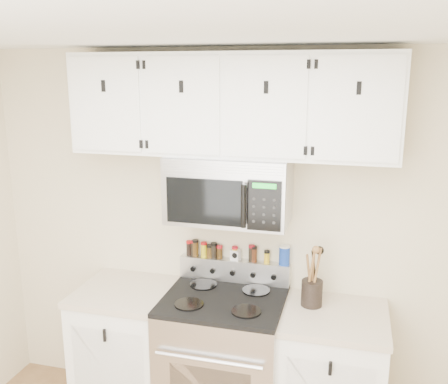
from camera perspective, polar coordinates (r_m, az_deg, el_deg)
name	(u,v)px	position (r m, az deg, el deg)	size (l,w,h in m)	color
back_wall	(236,237)	(3.40, 1.35, -5.18)	(3.50, 0.01, 2.50)	beige
ceiling	(98,20)	(1.59, -14.22, 18.55)	(3.50, 3.50, 0.01)	white
range	(224,363)	(3.46, -0.03, -18.92)	(0.76, 0.65, 1.10)	#B7B7BA
base_cabinet_left	(129,350)	(3.70, -10.81, -17.28)	(0.64, 0.62, 0.92)	white
base_cabinet_right	(331,380)	(3.41, 12.11, -20.31)	(0.64, 0.62, 0.92)	white
microwave	(229,189)	(3.12, 0.57, 0.33)	(0.76, 0.44, 0.42)	#9E9EA3
upper_cabinets	(230,105)	(3.07, 0.71, 9.93)	(2.00, 0.35, 0.62)	white
utensil_crock	(312,291)	(3.21, 10.01, -11.08)	(0.13, 0.13, 0.38)	black
kitchen_timer	(236,255)	(3.41, 1.33, -7.19)	(0.06, 0.05, 0.07)	silver
salt_canister	(284,255)	(3.34, 6.92, -7.18)	(0.07, 0.07, 0.13)	#16399B
spice_jar_0	(189,248)	(3.49, -4.02, -6.40)	(0.04, 0.04, 0.11)	black
spice_jar_1	(193,248)	(3.48, -3.53, -6.42)	(0.04, 0.04, 0.11)	black
spice_jar_2	(195,248)	(3.48, -3.29, -6.39)	(0.04, 0.04, 0.12)	#402A0F
spice_jar_3	(204,249)	(3.46, -2.31, -6.57)	(0.04, 0.04, 0.11)	gold
spice_jar_4	(210,251)	(3.45, -1.64, -6.76)	(0.04, 0.04, 0.09)	#422C10
spice_jar_5	(214,250)	(3.44, -1.15, -6.68)	(0.05, 0.05, 0.11)	black
spice_jar_6	(220,252)	(3.43, -0.50, -6.86)	(0.04, 0.04, 0.09)	#3C270E
spice_jar_7	(235,253)	(3.41, 1.24, -6.99)	(0.04, 0.04, 0.10)	orange
spice_jar_8	(252,253)	(3.38, 3.16, -7.00)	(0.04, 0.04, 0.12)	black
spice_jar_9	(254,254)	(3.38, 3.42, -7.07)	(0.04, 0.04, 0.11)	#432010
spice_jar_10	(267,257)	(3.37, 4.92, -7.37)	(0.04, 0.04, 0.09)	gold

